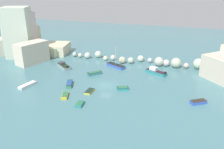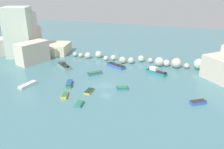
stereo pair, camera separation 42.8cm
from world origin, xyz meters
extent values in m
plane|color=teal|center=(0.00, 0.00, 0.00)|extent=(160.00, 160.00, 0.00)
cube|color=beige|center=(-37.70, 20.80, 0.92)|extent=(9.44, 5.94, 1.84)
cube|color=beige|center=(-39.70, 11.65, 2.57)|extent=(8.51, 8.52, 5.14)
cube|color=beige|center=(-24.17, 18.40, 1.39)|extent=(6.68, 9.15, 2.78)
cube|color=beige|center=(-25.04, 8.29, 2.98)|extent=(6.76, 9.68, 5.96)
cube|color=beige|center=(-23.53, 18.82, 1.56)|extent=(8.50, 9.35, 3.12)
cube|color=beige|center=(-32.36, 12.52, 7.41)|extent=(9.38, 9.18, 14.82)
cube|color=beige|center=(-35.05, 19.16, 3.28)|extent=(7.16, 8.99, 6.56)
cube|color=beige|center=(-31.68, 14.99, 6.58)|extent=(5.48, 5.96, 13.15)
cube|color=beige|center=(-33.49, 17.39, 4.18)|extent=(8.20, 9.15, 8.36)
sphere|color=beige|center=(-16.48, 17.44, 0.69)|extent=(1.39, 1.39, 1.39)
sphere|color=beige|center=(-14.48, 17.15, 0.65)|extent=(1.30, 1.30, 1.30)
sphere|color=beige|center=(-11.94, 16.95, 0.92)|extent=(1.85, 1.85, 1.85)
sphere|color=beige|center=(-9.19, 18.70, 1.01)|extent=(2.03, 2.03, 2.03)
sphere|color=beige|center=(-6.10, 16.68, 0.68)|extent=(1.36, 1.36, 1.36)
sphere|color=beige|center=(-4.08, 17.65, 0.79)|extent=(1.58, 1.58, 1.58)
sphere|color=beige|center=(-0.74, 15.81, 0.97)|extent=(1.94, 1.94, 1.94)
sphere|color=beige|center=(1.54, 16.50, 0.88)|extent=(1.75, 1.75, 1.75)
sphere|color=beige|center=(3.87, 18.91, 0.92)|extent=(1.84, 1.84, 1.84)
sphere|color=silver|center=(6.59, 18.84, 0.70)|extent=(1.39, 1.39, 1.39)
sphere|color=beige|center=(9.37, 16.92, 1.24)|extent=(2.48, 2.48, 2.48)
sphere|color=beige|center=(11.30, 17.34, 0.92)|extent=(1.84, 1.84, 1.84)
sphere|color=beige|center=(13.90, 16.97, 1.35)|extent=(2.70, 2.70, 2.70)
sphere|color=beige|center=(16.56, 17.35, 0.71)|extent=(1.43, 1.43, 1.43)
sphere|color=beige|center=(19.59, 17.93, 1.39)|extent=(2.79, 2.79, 2.79)
sphere|color=beige|center=(22.06, 17.48, 0.74)|extent=(1.48, 1.48, 1.48)
cube|color=#358953|center=(-7.78, -2.42, 0.29)|extent=(2.45, 3.84, 0.58)
cube|color=#2D2733|center=(-7.78, -2.42, 0.61)|extent=(2.40, 3.77, 0.06)
cube|color=#234C93|center=(-7.78, -2.42, 0.62)|extent=(2.08, 3.27, 0.08)
cube|color=teal|center=(9.56, 10.67, 0.36)|extent=(5.61, 3.79, 0.73)
cube|color=#301C2E|center=(9.56, 10.67, 0.76)|extent=(5.50, 3.72, 0.06)
cube|color=silver|center=(8.83, 11.01, 1.18)|extent=(2.21, 1.92, 0.90)
cube|color=black|center=(11.89, 9.57, 0.98)|extent=(0.51, 0.55, 0.50)
cube|color=#3C5DBC|center=(-1.58, 12.30, 0.34)|extent=(5.83, 4.02, 0.68)
cube|color=black|center=(-1.58, 12.30, 0.71)|extent=(5.72, 3.94, 0.06)
cylinder|color=silver|center=(-1.58, 12.30, 3.19)|extent=(0.10, 0.10, 5.01)
cube|color=gold|center=(-2.11, -4.28, 0.20)|extent=(1.35, 2.63, 0.40)
cube|color=#1C322A|center=(-2.11, -4.28, 0.43)|extent=(1.33, 2.58, 0.06)
cube|color=teal|center=(-4.92, 5.37, 0.29)|extent=(3.35, 3.48, 0.58)
cube|color=#252A30|center=(-4.92, 5.37, 0.61)|extent=(3.28, 3.41, 0.06)
cube|color=#2D7047|center=(-4.92, 5.37, 0.62)|extent=(2.85, 2.96, 0.08)
cube|color=#8A9799|center=(-14.65, 7.31, 0.38)|extent=(5.26, 4.61, 0.77)
cube|color=#1F3020|center=(-14.65, 7.31, 0.80)|extent=(5.16, 4.51, 0.06)
cube|color=#3F444C|center=(-15.44, 7.91, 1.12)|extent=(2.08, 1.97, 0.70)
cube|color=black|center=(-12.68, 5.80, 1.02)|extent=(0.55, 0.57, 0.50)
cube|color=teal|center=(4.10, -0.75, 0.24)|extent=(2.77, 2.22, 0.47)
cube|color=#203235|center=(4.10, -0.75, 0.50)|extent=(2.72, 2.17, 0.06)
cube|color=#2D7047|center=(4.10, -0.75, 0.51)|extent=(2.36, 1.88, 0.08)
cube|color=teal|center=(-1.64, -9.90, 0.21)|extent=(1.49, 2.33, 0.43)
cube|color=#2D7047|center=(-1.64, -9.90, 0.47)|extent=(1.26, 1.98, 0.08)
cube|color=blue|center=(19.47, -2.21, 0.30)|extent=(3.19, 2.69, 0.60)
cube|color=#302A23|center=(19.47, -2.21, 0.63)|extent=(3.13, 2.64, 0.06)
cube|color=silver|center=(-16.39, -5.78, 0.26)|extent=(2.09, 4.46, 0.53)
cube|color=gold|center=(-5.99, -7.72, 0.27)|extent=(2.06, 3.10, 0.53)
cube|color=#2D7047|center=(-5.99, -7.72, 0.57)|extent=(1.76, 2.64, 0.08)
camera|label=1|loc=(16.21, -44.53, 21.56)|focal=37.40mm
camera|label=2|loc=(16.62, -44.39, 21.56)|focal=37.40mm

